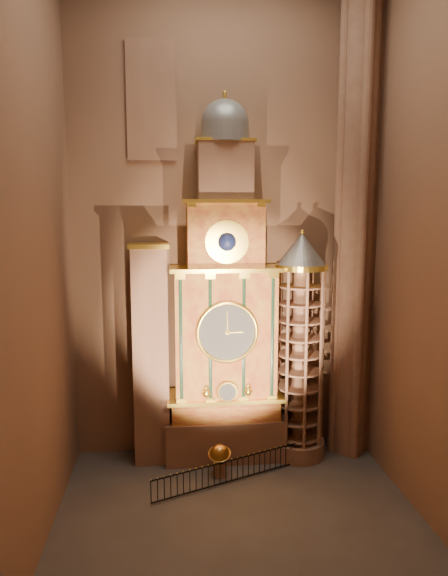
{
  "coord_description": "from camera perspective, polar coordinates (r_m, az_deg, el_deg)",
  "views": [
    {
      "loc": [
        -2.48,
        -18.08,
        11.55
      ],
      "look_at": [
        -0.25,
        3.0,
        8.44
      ],
      "focal_mm": 32.0,
      "sensor_mm": 36.0,
      "label": 1
    }
  ],
  "objects": [
    {
      "name": "celestial_globe",
      "position": [
        23.8,
        -0.5,
        -18.29
      ],
      "size": [
        1.17,
        1.13,
        1.46
      ],
      "color": "#8C634C",
      "rests_on": "floor"
    },
    {
      "name": "wall_left",
      "position": [
        18.65,
        -20.19,
        6.15
      ],
      "size": [
        0.0,
        22.0,
        22.0
      ],
      "primitive_type": "plane",
      "rotation": [
        1.57,
        0.0,
        1.57
      ],
      "color": "#845F47",
      "rests_on": "floor"
    },
    {
      "name": "iron_railing",
      "position": [
        23.4,
        0.54,
        -19.71
      ],
      "size": [
        6.56,
        2.73,
        1.0
      ],
      "color": "black",
      "rests_on": "floor"
    },
    {
      "name": "stair_turret",
      "position": [
        24.38,
        8.42,
        -6.67
      ],
      "size": [
        2.5,
        2.5,
        10.8
      ],
      "color": "#8C634C",
      "rests_on": "floor"
    },
    {
      "name": "stained_glass_window",
      "position": [
        24.51,
        -8.09,
        19.92
      ],
      "size": [
        2.2,
        0.14,
        5.2
      ],
      "color": "navy",
      "rests_on": "wall_back"
    },
    {
      "name": "astronomical_clock",
      "position": [
        23.69,
        0.09,
        -3.52
      ],
      "size": [
        5.6,
        2.41,
        16.7
      ],
      "color": "#8C634C",
      "rests_on": "floor"
    },
    {
      "name": "gothic_pier",
      "position": [
        24.63,
        14.44,
        6.81
      ],
      "size": [
        2.04,
        2.04,
        22.0
      ],
      "color": "#8C634C",
      "rests_on": "floor"
    },
    {
      "name": "wall_right",
      "position": [
        20.43,
        21.74,
        6.22
      ],
      "size": [
        0.0,
        22.0,
        22.0
      ],
      "primitive_type": "plane",
      "rotation": [
        1.57,
        0.0,
        -1.57
      ],
      "color": "#845F47",
      "rests_on": "floor"
    },
    {
      "name": "portrait_tower",
      "position": [
        23.96,
        -8.09,
        -7.23
      ],
      "size": [
        1.8,
        1.6,
        10.2
      ],
      "color": "#8C634C",
      "rests_on": "floor"
    },
    {
      "name": "floor",
      "position": [
        21.6,
        1.63,
        -23.97
      ],
      "size": [
        14.0,
        14.0,
        0.0
      ],
      "primitive_type": "plane",
      "color": "#383330",
      "rests_on": "ground"
    },
    {
      "name": "wall_back",
      "position": [
        24.22,
        -0.17,
        7.05
      ],
      "size": [
        22.0,
        0.0,
        22.0
      ],
      "primitive_type": "plane",
      "rotation": [
        1.57,
        0.0,
        0.0
      ],
      "color": "#845F47",
      "rests_on": "floor"
    }
  ]
}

